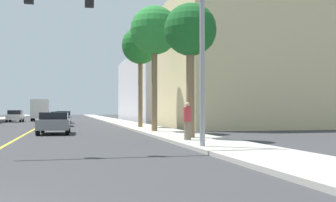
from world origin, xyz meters
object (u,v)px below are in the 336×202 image
at_px(car_gray, 54,122).
at_px(pedestrian, 188,121).
at_px(delivery_truck, 40,110).
at_px(palm_far, 140,47).
at_px(traffic_signal_mast, 134,22).
at_px(car_silver, 63,117).
at_px(palm_mid, 154,32).
at_px(car_white, 15,116).
at_px(palm_near, 190,32).
at_px(car_blue, 60,119).

bearing_deg(car_gray, pedestrian, -53.36).
distance_m(car_gray, delivery_truck, 34.34).
xyz_separation_m(palm_far, pedestrian, (-0.41, -14.99, -5.83)).
relative_size(car_gray, delivery_truck, 0.49).
xyz_separation_m(traffic_signal_mast, car_silver, (-2.94, 34.33, -4.09)).
xyz_separation_m(palm_mid, car_white, (-12.37, 29.58, -6.02)).
bearing_deg(car_white, palm_near, -71.02).
xyz_separation_m(car_silver, delivery_truck, (-3.39, 12.08, 0.90)).
bearing_deg(pedestrian, car_blue, -50.36).
xyz_separation_m(palm_far, delivery_truck, (-9.79, 28.16, -5.23)).
relative_size(traffic_signal_mast, car_white, 1.97).
relative_size(palm_near, palm_far, 0.82).
relative_size(palm_near, car_gray, 1.56).
bearing_deg(delivery_truck, car_blue, -83.39).
distance_m(car_gray, car_white, 29.50).
bearing_deg(palm_far, car_silver, 111.73).
relative_size(palm_mid, car_gray, 1.91).
xyz_separation_m(palm_near, pedestrian, (-0.63, -1.58, -4.49)).
xyz_separation_m(car_gray, delivery_truck, (-3.10, 34.19, 0.89)).
bearing_deg(car_silver, palm_far, -68.08).
relative_size(traffic_signal_mast, palm_mid, 1.07).
xyz_separation_m(traffic_signal_mast, pedestrian, (3.06, 3.26, -3.80)).
relative_size(car_white, delivery_truck, 0.51).
height_order(car_gray, car_white, car_white).
relative_size(car_gray, car_silver, 1.06).
relative_size(palm_near, palm_mid, 0.82).
bearing_deg(car_blue, palm_mid, -64.74).
height_order(palm_near, palm_far, palm_far).
height_order(palm_near, car_silver, palm_near).
distance_m(palm_near, car_blue, 22.03).
relative_size(palm_mid, car_white, 1.84).
height_order(palm_near, delivery_truck, palm_near).
xyz_separation_m(car_blue, pedestrian, (6.19, -21.97, 0.31)).
xyz_separation_m(car_white, pedestrian, (12.19, -37.87, 0.23)).
distance_m(traffic_signal_mast, palm_near, 6.13).
bearing_deg(car_white, traffic_signal_mast, -77.97).
distance_m(palm_far, delivery_truck, 30.27).
relative_size(palm_mid, pedestrian, 4.78).
xyz_separation_m(car_white, delivery_truck, (2.80, 5.28, 0.84)).
xyz_separation_m(delivery_truck, pedestrian, (9.39, -43.15, -0.61)).
distance_m(palm_mid, delivery_truck, 36.52).
height_order(palm_mid, pedestrian, palm_mid).
relative_size(traffic_signal_mast, palm_far, 1.08).
bearing_deg(car_blue, car_white, 111.00).
relative_size(palm_far, delivery_truck, 0.94).
xyz_separation_m(palm_near, car_silver, (-6.63, 29.49, -4.79)).
distance_m(palm_near, car_white, 38.77).
distance_m(car_gray, car_silver, 22.11).
height_order(traffic_signal_mast, palm_far, palm_far).
height_order(palm_far, car_silver, palm_far).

